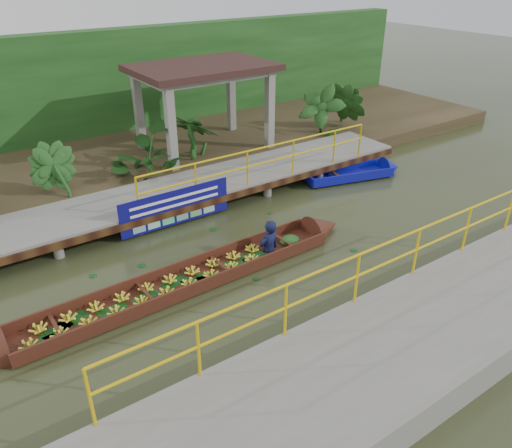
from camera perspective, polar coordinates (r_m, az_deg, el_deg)
ground at (r=11.28m, az=-3.05°, el=-5.14°), size 80.00×80.00×0.00m
land_strip at (r=17.37m, az=-16.37°, el=6.95°), size 30.00×8.00×0.45m
far_dock at (r=13.74m, az=-10.63°, el=3.12°), size 16.00×2.06×1.66m
near_dock at (r=9.17m, az=17.02°, el=-13.30°), size 18.00×2.40×1.73m
pavilion at (r=16.73m, az=-6.12°, el=16.41°), size 4.40×3.00×3.00m
foliage_backdrop at (r=19.18m, az=-19.72°, el=13.99°), size 30.00×0.80×4.00m
vendor_boat at (r=10.82m, az=-6.76°, el=-5.54°), size 8.88×1.12×1.96m
moored_blue_boat at (r=16.45m, az=12.83°, el=5.89°), size 3.39×1.64×0.78m
blue_banner at (r=12.90m, az=-9.14°, el=1.91°), size 3.03×0.04×0.95m
tropical_plants at (r=15.81m, az=-7.15°, el=10.13°), size 14.43×1.43×1.79m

